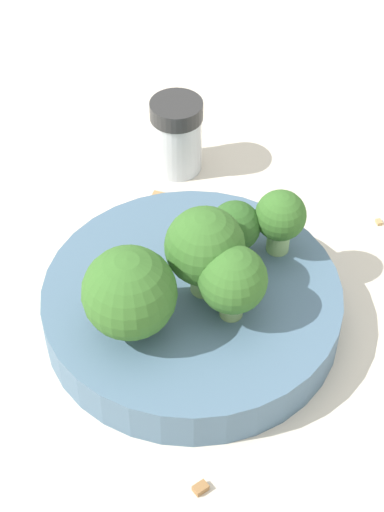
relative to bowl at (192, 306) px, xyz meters
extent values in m
plane|color=beige|center=(0.00, 0.00, -0.02)|extent=(3.00, 3.00, 0.00)
cylinder|color=slate|center=(0.00, 0.00, 0.00)|extent=(0.20, 0.20, 0.03)
cylinder|color=#84AD66|center=(-0.01, 0.00, 0.03)|extent=(0.02, 0.02, 0.03)
sphere|color=#386B28|center=(-0.01, 0.00, 0.05)|extent=(0.05, 0.05, 0.05)
cylinder|color=#8EB770|center=(-0.06, -0.03, 0.03)|extent=(0.02, 0.02, 0.03)
sphere|color=#386B28|center=(-0.06, -0.03, 0.05)|extent=(0.03, 0.03, 0.03)
cylinder|color=#8EB770|center=(0.04, 0.02, 0.03)|extent=(0.02, 0.02, 0.02)
sphere|color=#386B28|center=(0.04, 0.02, 0.05)|extent=(0.06, 0.06, 0.06)
cylinder|color=#7A9E5B|center=(-0.03, -0.03, 0.02)|extent=(0.03, 0.03, 0.02)
sphere|color=#2D5B23|center=(-0.03, -0.03, 0.04)|extent=(0.03, 0.03, 0.03)
cylinder|color=#7A9E5B|center=(-0.02, 0.02, 0.03)|extent=(0.02, 0.02, 0.02)
sphere|color=#386B28|center=(-0.02, 0.02, 0.05)|extent=(0.04, 0.04, 0.04)
cylinder|color=silver|center=(-0.02, -0.16, 0.01)|extent=(0.04, 0.04, 0.05)
cylinder|color=#2D2D2D|center=(-0.02, -0.16, 0.04)|extent=(0.04, 0.04, 0.01)
cube|color=olive|center=(0.02, 0.12, -0.01)|extent=(0.01, 0.01, 0.01)
cube|color=#AD7F4C|center=(0.03, -0.11, -0.01)|extent=(0.01, 0.01, 0.01)
cube|color=#AD7F4C|center=(0.00, -0.13, -0.01)|extent=(0.01, 0.01, 0.01)
cube|color=tan|center=(-0.16, -0.06, -0.01)|extent=(0.00, 0.01, 0.01)
camera|label=1|loc=(0.08, 0.36, 0.43)|focal=60.00mm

